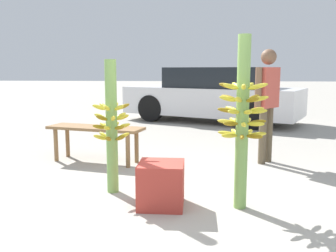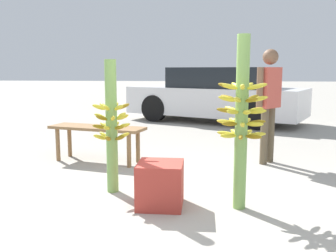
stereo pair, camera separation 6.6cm
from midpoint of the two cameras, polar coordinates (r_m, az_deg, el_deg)
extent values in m
plane|color=#9E998E|center=(3.70, 0.51, -12.43)|extent=(80.00, 80.00, 0.00)
cylinder|color=#7AA851|center=(4.05, -9.04, -0.18)|extent=(0.12, 0.12, 1.43)
ellipsoid|color=gold|center=(3.90, -9.81, 2.71)|extent=(0.06, 0.16, 0.09)
ellipsoid|color=gold|center=(3.92, -7.96, 2.78)|extent=(0.15, 0.13, 0.09)
ellipsoid|color=olive|center=(4.04, -7.32, 2.96)|extent=(0.16, 0.10, 0.09)
ellipsoid|color=gold|center=(4.14, -8.47, 3.07)|extent=(0.06, 0.16, 0.09)
ellipsoid|color=gold|center=(4.12, -10.22, 3.00)|extent=(0.15, 0.13, 0.09)
ellipsoid|color=gold|center=(4.00, -10.93, 2.82)|extent=(0.16, 0.10, 0.09)
ellipsoid|color=gold|center=(4.11, -7.67, 1.55)|extent=(0.13, 0.15, 0.09)
ellipsoid|color=olive|center=(4.16, -9.31, 1.59)|extent=(0.09, 0.16, 0.09)
ellipsoid|color=gold|center=(4.08, -10.73, 1.43)|extent=(0.16, 0.07, 0.09)
ellipsoid|color=olive|center=(3.96, -10.55, 1.21)|extent=(0.13, 0.15, 0.09)
ellipsoid|color=gold|center=(3.91, -8.84, 1.16)|extent=(0.09, 0.16, 0.09)
ellipsoid|color=gold|center=(3.98, -7.39, 1.33)|extent=(0.16, 0.07, 0.09)
ellipsoid|color=gold|center=(4.15, -10.15, 0.13)|extent=(0.15, 0.13, 0.07)
ellipsoid|color=olive|center=(4.03, -10.87, -0.14)|extent=(0.16, 0.09, 0.07)
ellipsoid|color=gold|center=(3.93, -9.76, -0.34)|extent=(0.06, 0.16, 0.07)
ellipsoid|color=olive|center=(3.94, -7.89, -0.25)|extent=(0.15, 0.13, 0.07)
ellipsoid|color=gold|center=(4.06, -7.23, 0.02)|extent=(0.16, 0.09, 0.07)
ellipsoid|color=gold|center=(4.16, -8.37, 0.20)|extent=(0.06, 0.16, 0.07)
ellipsoid|color=gold|center=(4.18, -8.49, -1.30)|extent=(0.05, 0.16, 0.09)
ellipsoid|color=gold|center=(4.16, -10.20, -1.40)|extent=(0.15, 0.12, 0.09)
ellipsoid|color=gold|center=(4.04, -10.78, -1.71)|extent=(0.16, 0.10, 0.09)
ellipsoid|color=olive|center=(3.94, -9.57, -1.93)|extent=(0.05, 0.16, 0.09)
ellipsoid|color=olive|center=(3.97, -7.77, -1.81)|extent=(0.15, 0.12, 0.09)
ellipsoid|color=gold|center=(4.09, -7.27, -1.50)|extent=(0.16, 0.10, 0.09)
cylinder|color=#7AA851|center=(3.58, 10.72, 0.35)|extent=(0.12, 0.12, 1.65)
ellipsoid|color=gold|center=(3.45, 9.03, 5.96)|extent=(0.18, 0.14, 0.08)
ellipsoid|color=gold|center=(3.40, 10.92, 5.87)|extent=(0.06, 0.19, 0.08)
ellipsoid|color=gold|center=(3.46, 12.77, 5.86)|extent=(0.16, 0.16, 0.08)
ellipsoid|color=gold|center=(3.58, 13.12, 5.94)|extent=(0.19, 0.07, 0.08)
ellipsoid|color=gold|center=(3.67, 11.82, 6.04)|extent=(0.13, 0.18, 0.08)
ellipsoid|color=gold|center=(3.67, 9.86, 6.09)|extent=(0.10, 0.19, 0.08)
ellipsoid|color=olive|center=(3.57, 8.61, 6.06)|extent=(0.19, 0.10, 0.08)
ellipsoid|color=gold|center=(3.69, 10.44, 4.30)|extent=(0.05, 0.19, 0.08)
ellipsoid|color=olive|center=(3.62, 8.82, 4.26)|extent=(0.18, 0.14, 0.08)
ellipsoid|color=gold|center=(3.50, 8.65, 4.12)|extent=(0.19, 0.09, 0.08)
ellipsoid|color=gold|center=(3.41, 10.16, 3.97)|extent=(0.11, 0.19, 0.08)
ellipsoid|color=olive|center=(3.43, 12.22, 3.94)|extent=(0.13, 0.18, 0.08)
ellipsoid|color=gold|center=(3.55, 13.15, 4.05)|extent=(0.19, 0.07, 0.08)
ellipsoid|color=olive|center=(3.66, 12.32, 4.21)|extent=(0.17, 0.16, 0.08)
ellipsoid|color=gold|center=(3.70, 11.07, 2.57)|extent=(0.08, 0.19, 0.07)
ellipsoid|color=gold|center=(3.66, 9.20, 2.56)|extent=(0.15, 0.17, 0.07)
ellipsoid|color=olive|center=(3.55, 8.44, 2.38)|extent=(0.19, 0.04, 0.07)
ellipsoid|color=gold|center=(3.44, 9.45, 2.17)|extent=(0.15, 0.17, 0.07)
ellipsoid|color=gold|center=(3.42, 11.53, 2.08)|extent=(0.08, 0.19, 0.07)
ellipsoid|color=gold|center=(3.51, 12.99, 2.19)|extent=(0.18, 0.12, 0.07)
ellipsoid|color=gold|center=(3.64, 12.73, 2.41)|extent=(0.19, 0.12, 0.07)
ellipsoid|color=gold|center=(3.60, 8.43, 0.65)|extent=(0.19, 0.09, 0.06)
ellipsoid|color=olive|center=(3.48, 8.99, 0.36)|extent=(0.17, 0.15, 0.06)
ellipsoid|color=gold|center=(3.43, 10.94, 0.20)|extent=(0.05, 0.18, 0.06)
ellipsoid|color=gold|center=(3.50, 12.71, 0.30)|extent=(0.17, 0.15, 0.06)
ellipsoid|color=olive|center=(3.62, 12.91, 0.58)|extent=(0.19, 0.08, 0.06)
ellipsoid|color=gold|center=(3.71, 11.52, 0.81)|extent=(0.12, 0.18, 0.06)
ellipsoid|color=gold|center=(3.70, 9.57, 0.84)|extent=(0.12, 0.18, 0.06)
ellipsoid|color=gold|center=(3.63, 12.92, -1.24)|extent=(0.19, 0.06, 0.06)
ellipsoid|color=gold|center=(3.72, 11.66, -0.95)|extent=(0.13, 0.18, 0.06)
ellipsoid|color=gold|center=(3.72, 9.71, -0.90)|extent=(0.10, 0.19, 0.06)
ellipsoid|color=gold|center=(3.63, 8.43, -1.12)|extent=(0.19, 0.10, 0.06)
ellipsoid|color=gold|center=(3.50, 8.80, -1.46)|extent=(0.18, 0.13, 0.06)
ellipsoid|color=olive|center=(3.45, 10.66, -1.67)|extent=(0.06, 0.19, 0.06)
ellipsoid|color=olive|center=(3.50, 12.52, -1.57)|extent=(0.16, 0.16, 0.06)
cylinder|color=brown|center=(5.43, 13.86, -1.50)|extent=(0.15, 0.15, 0.80)
cylinder|color=brown|center=(5.57, 14.77, -1.28)|extent=(0.15, 0.15, 0.80)
cube|color=#BF4C3F|center=(5.43, 14.59, 5.69)|extent=(0.37, 0.39, 0.56)
cylinder|color=brown|center=(5.23, 13.26, 5.79)|extent=(0.13, 0.13, 0.54)
cylinder|color=brown|center=(5.63, 15.84, 5.88)|extent=(0.13, 0.13, 0.54)
sphere|color=brown|center=(5.43, 14.76, 10.15)|extent=(0.22, 0.22, 0.22)
cube|color=olive|center=(5.47, -11.34, -0.30)|extent=(1.46, 0.74, 0.04)
cylinder|color=olive|center=(5.94, -15.36, -2.27)|extent=(0.06, 0.06, 0.48)
cylinder|color=olive|center=(5.39, -5.17, -3.09)|extent=(0.06, 0.06, 0.48)
cylinder|color=olive|center=(5.70, -17.02, -2.79)|extent=(0.06, 0.06, 0.48)
cylinder|color=olive|center=(5.12, -6.50, -3.72)|extent=(0.06, 0.06, 0.48)
cube|color=silver|center=(9.67, 6.51, 3.83)|extent=(4.70, 3.38, 0.69)
cube|color=black|center=(9.58, 7.54, 7.34)|extent=(2.85, 2.43, 0.50)
cylinder|color=black|center=(9.64, -2.80, 2.71)|extent=(0.70, 0.47, 0.68)
cylinder|color=black|center=(10.96, 1.48, 3.44)|extent=(0.70, 0.47, 0.68)
cylinder|color=black|center=(8.52, 12.93, 1.73)|extent=(0.70, 0.47, 0.68)
cylinder|color=black|center=(9.99, 15.44, 2.63)|extent=(0.70, 0.47, 0.68)
cube|color=#B2382D|center=(3.69, -1.56, -8.91)|extent=(0.44, 0.44, 0.44)
camera|label=1|loc=(0.03, -90.46, -0.07)|focal=40.00mm
camera|label=2|loc=(0.03, 89.54, 0.07)|focal=40.00mm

